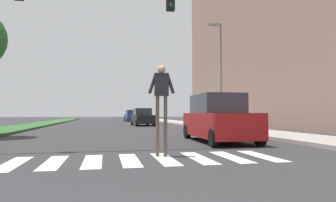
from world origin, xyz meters
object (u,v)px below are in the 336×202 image
object	(u,v)px
sedan_midblock	(143,118)
street_lamp_right	(220,66)
pedestrian_performer	(162,95)
traffic_light_gantry	(17,10)
suv_crossing	(218,119)
sedan_distant	(132,116)

from	to	relation	value
sedan_midblock	street_lamp_right	bearing A→B (deg)	-61.41
pedestrian_performer	traffic_light_gantry	bearing A→B (deg)	156.04
traffic_light_gantry	suv_crossing	xyz separation A→B (m)	(7.29, 1.83, -3.43)
suv_crossing	sedan_distant	size ratio (longest dim) A/B	1.09
suv_crossing	sedan_midblock	distance (m)	16.72
traffic_light_gantry	sedan_midblock	xyz separation A→B (m)	(6.18, 18.51, -3.59)
suv_crossing	traffic_light_gantry	bearing A→B (deg)	-165.91
street_lamp_right	pedestrian_performer	distance (m)	14.02
traffic_light_gantry	pedestrian_performer	world-z (taller)	traffic_light_gantry
traffic_light_gantry	street_lamp_right	size ratio (longest dim) A/B	1.18
suv_crossing	sedan_midblock	world-z (taller)	suv_crossing
traffic_light_gantry	suv_crossing	distance (m)	8.26
sedan_midblock	sedan_distant	distance (m)	14.98
pedestrian_performer	sedan_distant	bearing A→B (deg)	86.32
pedestrian_performer	suv_crossing	size ratio (longest dim) A/B	0.54
suv_crossing	pedestrian_performer	bearing A→B (deg)	-129.78
pedestrian_performer	sedan_midblock	xyz separation A→B (m)	(1.97, 20.38, -0.89)
sedan_midblock	traffic_light_gantry	bearing A→B (deg)	-108.45
street_lamp_right	traffic_light_gantry	bearing A→B (deg)	-136.37
suv_crossing	sedan_distant	bearing A→B (deg)	91.47
pedestrian_performer	sedan_midblock	world-z (taller)	pedestrian_performer
traffic_light_gantry	suv_crossing	size ratio (longest dim) A/B	1.91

